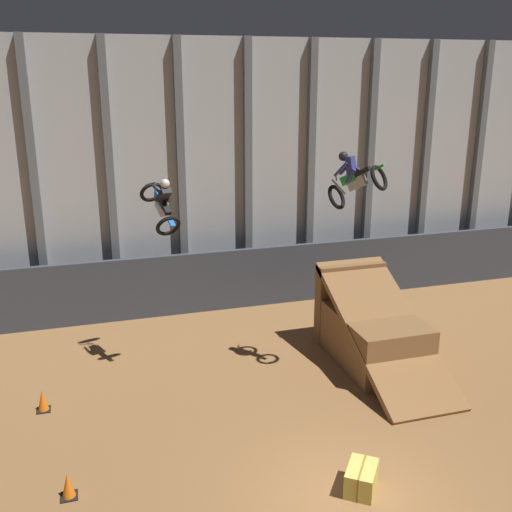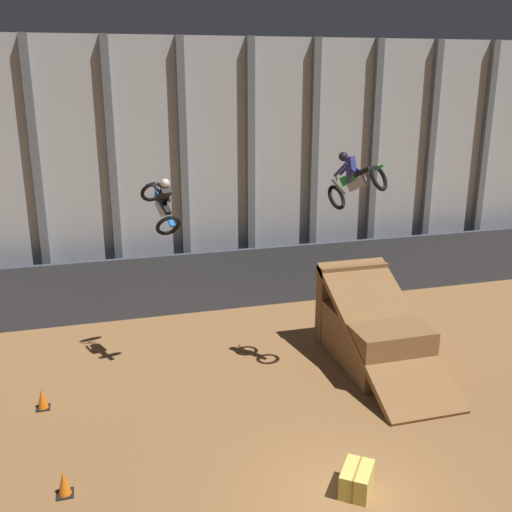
% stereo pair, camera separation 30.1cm
% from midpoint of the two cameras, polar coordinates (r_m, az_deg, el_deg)
% --- Properties ---
extents(ground_plane, '(60.00, 60.00, 0.00)m').
position_cam_midpoint_polar(ground_plane, '(13.72, 8.15, -22.05)').
color(ground_plane, olive).
extents(arena_back_wall, '(32.00, 0.40, 9.85)m').
position_cam_midpoint_polar(arena_back_wall, '(22.66, -4.39, 7.68)').
color(arena_back_wall, '#ADB2B7').
rests_on(arena_back_wall, ground_plane).
extents(lower_barrier, '(31.36, 0.20, 2.29)m').
position_cam_midpoint_polar(lower_barrier, '(22.51, -3.54, -2.31)').
color(lower_barrier, '#383D47').
rests_on(lower_barrier, ground_plane).
extents(dirt_ramp, '(2.31, 5.51, 2.81)m').
position_cam_midpoint_polar(dirt_ramp, '(19.11, 10.34, -6.87)').
color(dirt_ramp, brown).
rests_on(dirt_ramp, ground_plane).
extents(rider_bike_left_air, '(1.10, 1.86, 1.70)m').
position_cam_midpoint_polar(rider_bike_left_air, '(17.22, -9.50, 4.98)').
color(rider_bike_left_air, black).
extents(rider_bike_right_air, '(1.61, 1.77, 1.67)m').
position_cam_midpoint_polar(rider_bike_right_air, '(16.61, 8.84, 7.18)').
color(rider_bike_right_air, black).
extents(traffic_cone_near_ramp, '(0.36, 0.36, 0.58)m').
position_cam_midpoint_polar(traffic_cone_near_ramp, '(14.13, -18.09, -20.08)').
color(traffic_cone_near_ramp, black).
rests_on(traffic_cone_near_ramp, ground_plane).
extents(traffic_cone_arena_edge, '(0.36, 0.36, 0.58)m').
position_cam_midpoint_polar(traffic_cone_arena_edge, '(17.32, -20.13, -12.84)').
color(traffic_cone_arena_edge, black).
rests_on(traffic_cone_arena_edge, ground_plane).
extents(hay_bale_trackside, '(1.02, 1.08, 0.57)m').
position_cam_midpoint_polar(hay_bale_trackside, '(13.86, 9.35, -20.17)').
color(hay_bale_trackside, '#CCB751').
rests_on(hay_bale_trackside, ground_plane).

